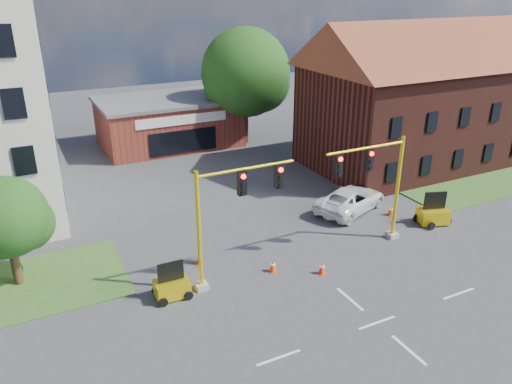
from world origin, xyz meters
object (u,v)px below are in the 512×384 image
signal_mast_east (376,180)px  trailer_east (433,214)px  pickup_white (350,200)px  trailer_west (172,287)px  signal_mast_west (231,210)px

signal_mast_east → trailer_east: size_ratio=2.99×
signal_mast_east → pickup_white: signal_mast_east is taller
trailer_west → pickup_white: size_ratio=0.33×
signal_mast_west → trailer_west: (-3.14, -0.01, -3.35)m
signal_mast_west → pickup_white: signal_mast_west is taller
signal_mast_west → trailer_west: bearing=-179.9°
signal_mast_west → signal_mast_east: bearing=0.0°
trailer_west → signal_mast_west: bearing=1.3°
signal_mast_west → trailer_west: 4.59m
trailer_east → pickup_white: trailer_east is taller
trailer_west → pickup_white: bearing=18.6°
signal_mast_west → pickup_white: size_ratio=1.11×
trailer_east → pickup_white: bearing=149.5°
signal_mast_west → trailer_west: size_ratio=3.41×
signal_mast_west → signal_mast_east: 8.71m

